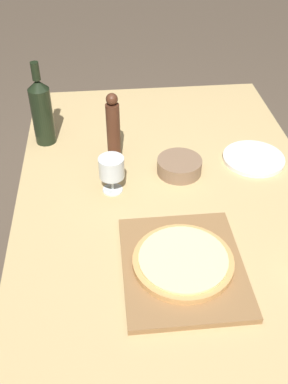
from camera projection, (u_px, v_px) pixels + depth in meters
ground_plane at (164, 331)px, 1.88m from camera, size 12.00×12.00×0.00m
dining_table at (170, 215)px, 1.47m from camera, size 0.97×1.51×0.73m
cutting_board at (183, 266)px, 1.17m from camera, size 0.31×0.37×0.02m
pizza at (183, 261)px, 1.16m from camera, size 0.26×0.26×0.02m
wine_bottle at (42, 111)px, 1.58m from camera, size 0.07×0.07×0.30m
pepper_mill at (113, 130)px, 1.48m from camera, size 0.05×0.05×0.26m
wine_glass at (112, 169)px, 1.38m from camera, size 0.08×0.08×0.12m
small_bowl at (179, 166)px, 1.49m from camera, size 0.15×0.15×0.05m
dinner_plate at (254, 158)px, 1.56m from camera, size 0.21×0.21×0.01m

